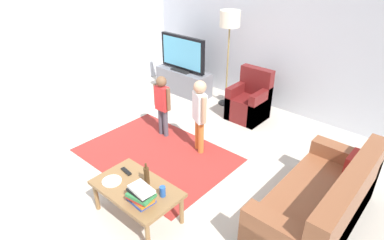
# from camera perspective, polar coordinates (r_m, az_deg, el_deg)

# --- Properties ---
(ground) EXTENTS (7.80, 7.80, 0.00)m
(ground) POSITION_cam_1_polar(r_m,az_deg,el_deg) (4.47, -5.17, -10.13)
(ground) COLOR beige
(wall_back) EXTENTS (6.00, 0.12, 2.70)m
(wall_back) POSITION_cam_1_polar(r_m,az_deg,el_deg) (6.11, 15.54, 14.00)
(wall_back) COLOR silver
(wall_back) RESTS_ON ground
(wall_left) EXTENTS (0.12, 6.00, 2.70)m
(wall_left) POSITION_cam_1_polar(r_m,az_deg,el_deg) (6.23, -25.79, 12.51)
(wall_left) COLOR silver
(wall_left) RESTS_ON ground
(area_rug) EXTENTS (2.20, 1.60, 0.01)m
(area_rug) POSITION_cam_1_polar(r_m,az_deg,el_deg) (4.92, -6.25, -6.07)
(area_rug) COLOR #9E2D28
(area_rug) RESTS_ON ground
(tv_stand) EXTENTS (1.20, 0.44, 0.50)m
(tv_stand) POSITION_cam_1_polar(r_m,az_deg,el_deg) (6.83, -1.49, 6.76)
(tv_stand) COLOR slate
(tv_stand) RESTS_ON ground
(tv) EXTENTS (1.10, 0.28, 0.71)m
(tv) POSITION_cam_1_polar(r_m,az_deg,el_deg) (6.62, -1.68, 11.57)
(tv) COLOR black
(tv) RESTS_ON tv_stand
(couch) EXTENTS (0.80, 1.80, 0.86)m
(couch) POSITION_cam_1_polar(r_m,az_deg,el_deg) (3.89, 22.01, -13.95)
(couch) COLOR brown
(couch) RESTS_ON ground
(armchair) EXTENTS (0.60, 0.60, 0.90)m
(armchair) POSITION_cam_1_polar(r_m,az_deg,el_deg) (5.88, 10.14, 3.07)
(armchair) COLOR maroon
(armchair) RESTS_ON ground
(floor_lamp) EXTENTS (0.36, 0.36, 1.78)m
(floor_lamp) POSITION_cam_1_polar(r_m,az_deg,el_deg) (5.97, 6.66, 16.41)
(floor_lamp) COLOR #262626
(floor_lamp) RESTS_ON ground
(child_near_tv) EXTENTS (0.34, 0.17, 1.03)m
(child_near_tv) POSITION_cam_1_polar(r_m,az_deg,el_deg) (5.11, -5.27, 3.37)
(child_near_tv) COLOR #4C4C59
(child_near_tv) RESTS_ON ground
(child_center) EXTENTS (0.35, 0.23, 1.14)m
(child_center) POSITION_cam_1_polar(r_m,az_deg,el_deg) (4.65, 1.36, 1.72)
(child_center) COLOR orange
(child_center) RESTS_ON ground
(coffee_table) EXTENTS (1.00, 0.60, 0.42)m
(coffee_table) POSITION_cam_1_polar(r_m,az_deg,el_deg) (3.74, -9.74, -12.16)
(coffee_table) COLOR olive
(coffee_table) RESTS_ON ground
(book_stack) EXTENTS (0.31, 0.23, 0.19)m
(book_stack) POSITION_cam_1_polar(r_m,az_deg,el_deg) (3.46, -8.97, -12.92)
(book_stack) COLOR #334CA5
(book_stack) RESTS_ON coffee_table
(bottle) EXTENTS (0.06, 0.06, 0.28)m
(bottle) POSITION_cam_1_polar(r_m,az_deg,el_deg) (3.66, -7.99, -9.68)
(bottle) COLOR #4C3319
(bottle) RESTS_ON coffee_table
(tv_remote) EXTENTS (0.17, 0.07, 0.02)m
(tv_remote) POSITION_cam_1_polar(r_m,az_deg,el_deg) (3.94, -11.52, -8.84)
(tv_remote) COLOR black
(tv_remote) RESTS_ON coffee_table
(soda_can) EXTENTS (0.07, 0.07, 0.12)m
(soda_can) POSITION_cam_1_polar(r_m,az_deg,el_deg) (3.53, -5.20, -12.41)
(soda_can) COLOR #2659B2
(soda_can) RESTS_ON coffee_table
(plate) EXTENTS (0.22, 0.22, 0.02)m
(plate) POSITION_cam_1_polar(r_m,az_deg,el_deg) (3.83, -13.93, -10.41)
(plate) COLOR white
(plate) RESTS_ON coffee_table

